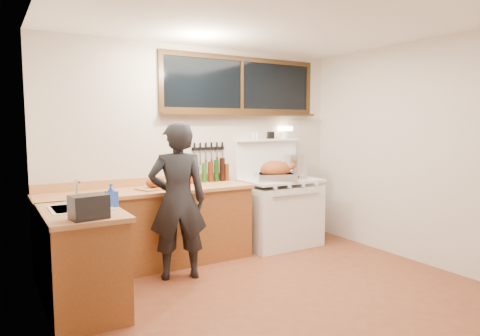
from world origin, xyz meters
TOP-DOWN VIEW (x-y plane):
  - ground_plane at (0.00, 0.00)m, footprint 4.00×3.50m
  - room_shell at (0.00, 0.00)m, footprint 4.10×3.60m
  - counter_back at (-0.80, 1.45)m, footprint 2.44×0.64m
  - counter_left at (-1.70, 0.62)m, footprint 0.64×1.09m
  - sink_unit at (-1.68, 0.70)m, footprint 0.50×0.45m
  - vintage_stove at (1.00, 1.41)m, footprint 1.02×0.74m
  - back_window at (0.60, 1.72)m, footprint 2.32×0.13m
  - left_doorway at (-1.99, -0.55)m, footprint 0.02×1.04m
  - knife_strip at (0.10, 1.73)m, footprint 0.46×0.03m
  - man at (-0.66, 0.94)m, footprint 0.70×0.56m
  - soap_bottle at (-1.43, 0.62)m, footprint 0.12×0.13m
  - toaster at (-1.70, 0.23)m, footprint 0.30×0.23m
  - cutting_board at (-0.75, 1.41)m, footprint 0.42×0.36m
  - roast_turkey at (0.85, 1.29)m, footprint 0.61×0.54m
  - stockpot at (1.38, 1.53)m, footprint 0.42×0.42m
  - saucepan at (0.96, 1.52)m, footprint 0.21×0.31m
  - pot_lid at (1.23, 1.29)m, footprint 0.26×0.26m
  - coffee_tin at (-0.17, 1.59)m, footprint 0.11×0.09m
  - pitcher at (-0.31, 1.61)m, footprint 0.10×0.10m
  - bottle_cluster at (0.10, 1.63)m, footprint 0.56×0.07m

SIDE VIEW (x-z plane):
  - ground_plane at x=0.00m, z-range -0.02..0.00m
  - counter_left at x=-1.70m, z-range 0.00..0.90m
  - counter_back at x=-0.80m, z-range -0.05..0.95m
  - vintage_stove at x=1.00m, z-range -0.33..1.27m
  - man at x=-0.66m, z-range 0.00..1.67m
  - sink_unit at x=-1.68m, z-range 0.66..1.03m
  - pot_lid at x=1.23m, z-range 0.89..0.93m
  - cutting_board at x=-0.75m, z-range 0.89..1.02m
  - saucepan at x=0.96m, z-range 0.90..1.04m
  - coffee_tin at x=-0.17m, z-range 0.90..1.05m
  - pitcher at x=-0.31m, z-range 0.90..1.06m
  - toaster at x=-1.70m, z-range 0.90..1.09m
  - soap_bottle at x=-1.43m, z-range 0.90..1.11m
  - roast_turkey at x=0.85m, z-range 0.87..1.14m
  - bottle_cluster at x=0.10m, z-range 0.88..1.18m
  - stockpot at x=1.38m, z-range 0.90..1.21m
  - left_doorway at x=-1.99m, z-range 0.00..2.17m
  - knife_strip at x=0.10m, z-range 1.17..1.45m
  - room_shell at x=0.00m, z-range 0.32..2.97m
  - back_window at x=0.60m, z-range 1.68..2.45m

